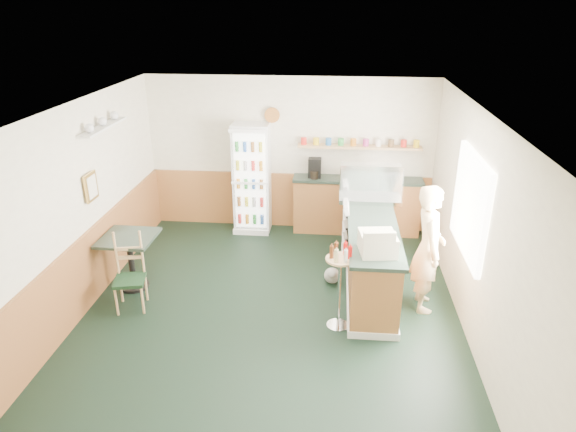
# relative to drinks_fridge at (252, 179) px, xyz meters

# --- Properties ---
(ground) EXTENTS (6.00, 6.00, 0.00)m
(ground) POSITION_rel_drinks_fridge_xyz_m (0.65, -2.74, -0.96)
(ground) COLOR black
(ground) RESTS_ON ground
(room_envelope) EXTENTS (5.04, 6.02, 2.72)m
(room_envelope) POSITION_rel_drinks_fridge_xyz_m (0.42, -2.01, 0.56)
(room_envelope) COLOR silver
(room_envelope) RESTS_ON ground
(service_counter) EXTENTS (0.68, 3.01, 1.01)m
(service_counter) POSITION_rel_drinks_fridge_xyz_m (2.00, -1.67, -0.50)
(service_counter) COLOR #A87136
(service_counter) RESTS_ON ground
(back_counter) EXTENTS (2.24, 0.42, 1.69)m
(back_counter) POSITION_rel_drinks_fridge_xyz_m (1.84, 0.06, -0.41)
(back_counter) COLOR #A87136
(back_counter) RESTS_ON ground
(drinks_fridge) EXTENTS (0.64, 0.54, 1.93)m
(drinks_fridge) POSITION_rel_drinks_fridge_xyz_m (0.00, 0.00, 0.00)
(drinks_fridge) COLOR white
(drinks_fridge) RESTS_ON ground
(display_case) EXTENTS (0.94, 0.49, 0.53)m
(display_case) POSITION_rel_drinks_fridge_xyz_m (2.00, -0.97, 0.31)
(display_case) COLOR silver
(display_case) RESTS_ON service_counter
(cash_register) EXTENTS (0.48, 0.50, 0.25)m
(cash_register) POSITION_rel_drinks_fridge_xyz_m (2.00, -2.75, 0.17)
(cash_register) COLOR beige
(cash_register) RESTS_ON service_counter
(shopkeeper) EXTENTS (0.43, 0.59, 1.74)m
(shopkeeper) POSITION_rel_drinks_fridge_xyz_m (2.70, -2.31, -0.09)
(shopkeeper) COLOR tan
(shopkeeper) RESTS_ON ground
(condiment_stand) EXTENTS (0.37, 0.37, 1.14)m
(condiment_stand) POSITION_rel_drinks_fridge_xyz_m (1.56, -2.89, -0.23)
(condiment_stand) COLOR silver
(condiment_stand) RESTS_ON ground
(newspaper_rack) EXTENTS (0.09, 0.45, 0.90)m
(newspaper_rack) POSITION_rel_drinks_fridge_xyz_m (1.64, -1.42, -0.29)
(newspaper_rack) COLOR black
(newspaper_rack) RESTS_ON ground
(cafe_table) EXTENTS (0.75, 0.75, 0.81)m
(cafe_table) POSITION_rel_drinks_fridge_xyz_m (-1.40, -2.20, -0.39)
(cafe_table) COLOR black
(cafe_table) RESTS_ON ground
(cafe_chair) EXTENTS (0.47, 0.47, 1.05)m
(cafe_chair) POSITION_rel_drinks_fridge_xyz_m (-1.22, -2.64, -0.41)
(cafe_chair) COLOR black
(cafe_chair) RESTS_ON ground
(dog_doorstop) EXTENTS (0.23, 0.30, 0.28)m
(dog_doorstop) POSITION_rel_drinks_fridge_xyz_m (1.46, -1.82, -0.83)
(dog_doorstop) COLOR gray
(dog_doorstop) RESTS_ON ground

